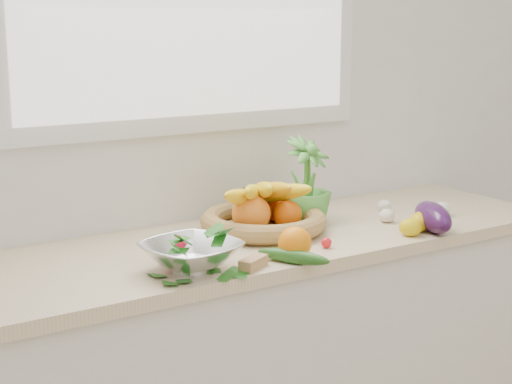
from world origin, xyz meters
TOP-DOWN VIEW (x-y plane):
  - back_wall at (0.00, 2.25)m, footprint 4.50×0.02m
  - counter_cabinet at (0.00, 1.95)m, footprint 2.20×0.58m
  - countertop at (0.00, 1.95)m, footprint 2.24×0.62m
  - orange_loose at (0.03, 1.70)m, footprint 0.10×0.10m
  - lemon_a at (0.03, 1.72)m, footprint 0.08×0.09m
  - lemon_b at (0.54, 1.73)m, footprint 0.10×0.10m
  - lemon_c at (0.48, 1.70)m, footprint 0.09×0.09m
  - apple at (-0.25, 1.88)m, footprint 0.09×0.09m
  - ginger at (-0.11, 1.69)m, footprint 0.10×0.08m
  - garlic_a at (0.75, 1.84)m, footprint 0.06×0.06m
  - garlic_b at (0.63, 2.00)m, footprint 0.06×0.06m
  - garlic_c at (0.53, 1.87)m, footprint 0.06×0.06m
  - eggplant at (0.58, 1.71)m, footprint 0.18×0.25m
  - cucumber at (0.01, 1.67)m, footprint 0.14×0.21m
  - radish at (0.18, 1.74)m, footprint 0.04×0.04m
  - potted_herb at (0.31, 2.02)m, footprint 0.22×0.22m
  - fruit_basket at (0.12, 2.00)m, footprint 0.53×0.53m
  - colander_with_spinach at (-0.27, 1.76)m, footprint 0.30×0.30m

SIDE VIEW (x-z plane):
  - counter_cabinet at x=0.00m, z-range 0.00..0.86m
  - countertop at x=0.00m, z-range 0.86..0.90m
  - ginger at x=-0.11m, z-range 0.90..0.93m
  - radish at x=0.18m, z-range 0.90..0.93m
  - cucumber at x=0.01m, z-range 0.90..0.94m
  - garlic_b at x=0.63m, z-range 0.90..0.94m
  - garlic_c at x=0.53m, z-range 0.90..0.95m
  - garlic_a at x=0.75m, z-range 0.90..0.95m
  - lemon_a at x=0.03m, z-range 0.90..0.96m
  - lemon_c at x=0.48m, z-range 0.90..0.96m
  - lemon_b at x=0.54m, z-range 0.90..0.96m
  - apple at x=-0.25m, z-range 0.90..0.97m
  - eggplant at x=0.58m, z-range 0.90..0.99m
  - orange_loose at x=0.03m, z-range 0.90..0.99m
  - fruit_basket at x=0.12m, z-range 0.86..1.05m
  - colander_with_spinach at x=-0.27m, z-range 0.90..1.03m
  - potted_herb at x=0.31m, z-range 0.88..1.19m
  - back_wall at x=0.00m, z-range 0.00..2.70m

